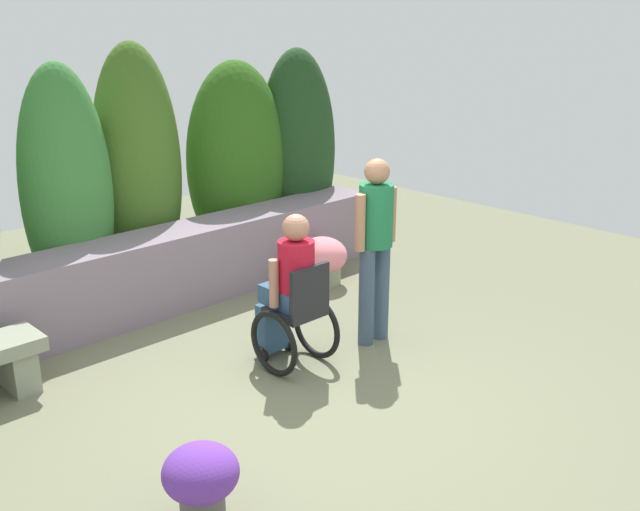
{
  "coord_description": "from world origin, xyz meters",
  "views": [
    {
      "loc": [
        -3.43,
        -3.84,
        2.85
      ],
      "look_at": [
        0.73,
        0.46,
        0.85
      ],
      "focal_mm": 41.09,
      "sensor_mm": 36.0,
      "label": 1
    }
  ],
  "objects_px": {
    "flower_pot_purple_near": "(201,480)",
    "flower_pot_terracotta_by_wall": "(322,260)",
    "person_in_wheelchair": "(292,296)",
    "person_standing_companion": "(375,239)"
  },
  "relations": [
    {
      "from": "person_in_wheelchair",
      "to": "flower_pot_terracotta_by_wall",
      "type": "xyz_separation_m",
      "value": [
        1.54,
        1.23,
        -0.35
      ]
    },
    {
      "from": "person_standing_companion",
      "to": "flower_pot_terracotta_by_wall",
      "type": "height_order",
      "value": "person_standing_companion"
    },
    {
      "from": "flower_pot_purple_near",
      "to": "flower_pot_terracotta_by_wall",
      "type": "bearing_deg",
      "value": 35.98
    },
    {
      "from": "flower_pot_terracotta_by_wall",
      "to": "person_standing_companion",
      "type": "bearing_deg",
      "value": -116.68
    },
    {
      "from": "person_standing_companion",
      "to": "flower_pot_purple_near",
      "type": "height_order",
      "value": "person_standing_companion"
    },
    {
      "from": "person_in_wheelchair",
      "to": "person_standing_companion",
      "type": "height_order",
      "value": "person_standing_companion"
    },
    {
      "from": "flower_pot_purple_near",
      "to": "person_standing_companion",
      "type": "bearing_deg",
      "value": 21.19
    },
    {
      "from": "person_in_wheelchair",
      "to": "flower_pot_purple_near",
      "type": "relative_size",
      "value": 2.62
    },
    {
      "from": "person_standing_companion",
      "to": "flower_pot_purple_near",
      "type": "bearing_deg",
      "value": -161.96
    },
    {
      "from": "flower_pot_purple_near",
      "to": "flower_pot_terracotta_by_wall",
      "type": "distance_m",
      "value": 4.06
    }
  ]
}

